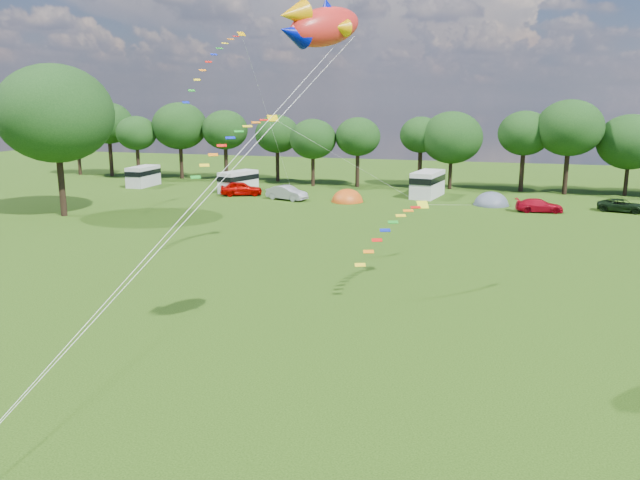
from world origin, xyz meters
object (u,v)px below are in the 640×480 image
(car_b, at_px, (287,193))
(car_c, at_px, (539,206))
(car_a, at_px, (241,189))
(car_d, at_px, (622,206))
(campervan_c, at_px, (428,183))
(campervan_a, at_px, (143,176))
(campervan_b, at_px, (238,181))
(fish_kite, at_px, (319,26))
(tent_orange, at_px, (347,201))
(tent_greyblue, at_px, (491,205))
(big_tree, at_px, (55,114))

(car_b, xyz_separation_m, car_c, (24.90, -0.14, -0.12))
(car_a, distance_m, car_d, 38.08)
(car_b, bearing_deg, campervan_c, -48.15)
(campervan_a, distance_m, campervan_b, 13.07)
(car_c, distance_m, fish_kite, 43.07)
(campervan_c, distance_m, tent_orange, 9.46)
(car_d, height_order, tent_greyblue, tent_greyblue)
(car_b, height_order, fish_kite, fish_kite)
(big_tree, relative_size, car_d, 3.08)
(campervan_a, xyz_separation_m, tent_orange, (26.47, -4.42, -1.27))
(car_a, xyz_separation_m, campervan_a, (-14.35, 3.62, 0.52))
(car_d, xyz_separation_m, campervan_c, (-18.52, 4.12, 0.89))
(big_tree, relative_size, car_b, 3.18)
(campervan_a, height_order, campervan_c, campervan_c)
(car_c, height_order, tent_orange, tent_orange)
(campervan_b, bearing_deg, car_b, -100.42)
(campervan_a, relative_size, fish_kite, 1.44)
(big_tree, distance_m, car_b, 23.13)
(campervan_b, relative_size, tent_greyblue, 1.37)
(big_tree, distance_m, campervan_c, 37.13)
(car_a, distance_m, car_b, 5.97)
(car_c, bearing_deg, tent_greyblue, 48.82)
(tent_orange, bearing_deg, car_d, 3.40)
(campervan_a, height_order, fish_kite, fish_kite)
(tent_greyblue, bearing_deg, car_c, -32.89)
(car_c, bearing_deg, car_a, 78.73)
(car_c, bearing_deg, car_b, 81.37)
(campervan_a, distance_m, tent_greyblue, 40.76)
(fish_kite, bearing_deg, car_b, 53.00)
(car_c, distance_m, campervan_a, 45.35)
(car_b, height_order, campervan_a, campervan_a)
(big_tree, height_order, campervan_b, big_tree)
(car_d, bearing_deg, car_a, 105.37)
(campervan_a, bearing_deg, fish_kite, -143.92)
(car_c, relative_size, tent_orange, 1.14)
(big_tree, xyz_separation_m, tent_greyblue, (36.71, 16.99, -9.00))
(big_tree, height_order, fish_kite, fish_kite)
(car_b, relative_size, tent_greyblue, 1.09)
(campervan_a, height_order, tent_orange, campervan_a)
(car_c, height_order, car_d, car_c)
(car_a, xyz_separation_m, tent_orange, (12.12, -0.80, -0.75))
(car_a, relative_size, car_b, 1.11)
(car_b, xyz_separation_m, tent_greyblue, (20.53, 2.68, -0.72))
(tent_orange, bearing_deg, car_a, 176.21)
(campervan_b, height_order, tent_greyblue, campervan_b)
(car_a, height_order, fish_kite, fish_kite)
(big_tree, xyz_separation_m, campervan_b, (9.05, 18.07, -7.74))
(car_b, xyz_separation_m, fish_kite, (15.64, -40.48, 11.78))
(car_a, xyz_separation_m, tent_greyblue, (26.32, 1.24, -0.75))
(car_b, height_order, tent_orange, car_b)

